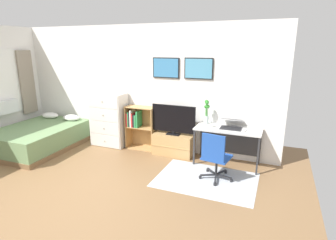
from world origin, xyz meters
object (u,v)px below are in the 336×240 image
desk (229,134)px  wine_glass (210,120)px  television (173,120)px  laptop (232,124)px  office_chair (215,156)px  bamboo_vase (207,111)px  dresser (109,119)px  computer_mouse (245,130)px  bed (39,137)px  bookshelf (139,124)px  tv_stand (174,144)px

desk → wine_glass: wine_glass is taller
television → laptop: size_ratio=2.18×
office_chair → bamboo_vase: (-0.40, 0.89, 0.54)m
dresser → computer_mouse: (3.05, -0.12, 0.14)m
wine_glass → dresser: bearing=176.9°
dresser → bamboo_vase: bearing=1.9°
bed → television: (2.96, 0.77, 0.51)m
bed → office_chair: 4.04m
bookshelf → office_chair: bookshelf is taller
bed → television: size_ratio=2.14×
bed → laptop: 4.26m
dresser → television: dresser is taller
laptop → computer_mouse: 0.30m
computer_mouse → laptop: bearing=154.5°
dresser → computer_mouse: dresser is taller
bed → bamboo_vase: bamboo_vase is taller
computer_mouse → wine_glass: bearing=-179.4°
bamboo_vase → tv_stand: bearing=-174.9°
television → bamboo_vase: bearing=7.0°
bed → laptop: (4.16, 0.78, 0.55)m
bed → television: 3.10m
tv_stand → wine_glass: (0.80, -0.14, 0.65)m
office_chair → bamboo_vase: 1.11m
dresser → television: bearing=-0.3°
bed → computer_mouse: 4.50m
dresser → office_chair: (2.67, -0.81, -0.16)m
bookshelf → bamboo_vase: 1.60m
office_chair → laptop: size_ratio=1.97×
desk → bed: bearing=-169.2°
tv_stand → wine_glass: wine_glass is taller
bed → office_chair: (4.04, -0.03, 0.20)m
laptop → computer_mouse: size_ratio=4.19×
laptop → computer_mouse: laptop is taller
computer_mouse → wine_glass: wine_glass is taller
bookshelf → laptop: bookshelf is taller
bed → bookshelf: (2.10, 0.85, 0.30)m
bamboo_vase → wine_glass: bamboo_vase is taller
dresser → office_chair: dresser is taller
television → computer_mouse: (1.46, -0.11, -0.01)m
dresser → television: (1.59, -0.01, 0.15)m
computer_mouse → office_chair: bearing=-119.2°
desk → laptop: bearing=-3.0°
television → computer_mouse: 1.46m
dresser → desk: 2.74m
laptop → wine_glass: bearing=-162.0°
tv_stand → bamboo_vase: bearing=5.1°
bookshelf → bed: bearing=-158.1°
bed → laptop: bearing=8.8°
bookshelf → television: bearing=-5.2°
dresser → laptop: (2.79, 0.01, 0.19)m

